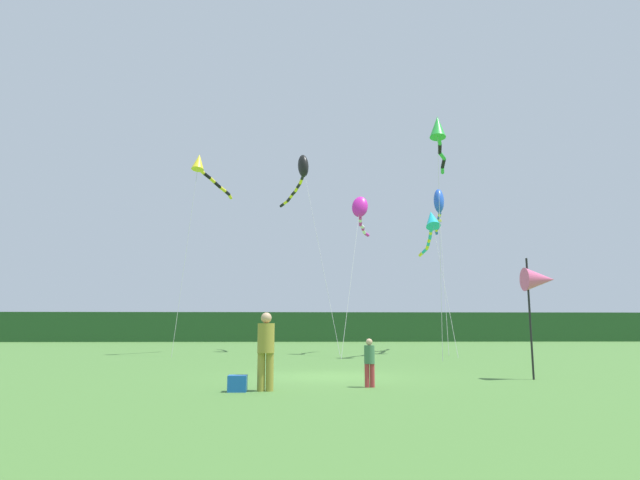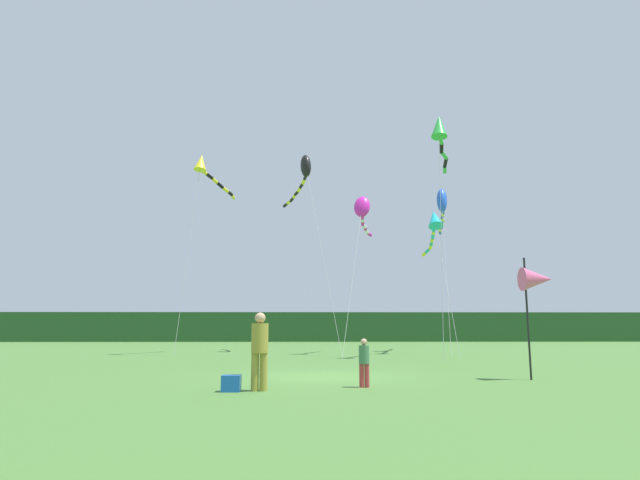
% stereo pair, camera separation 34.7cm
% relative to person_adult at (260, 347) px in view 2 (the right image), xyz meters
% --- Properties ---
extents(ground_plane, '(120.00, 120.00, 0.00)m').
position_rel_person_adult_xyz_m(ground_plane, '(1.67, 3.88, -1.03)').
color(ground_plane, '#477533').
extents(distant_treeline, '(108.00, 2.81, 3.24)m').
position_rel_person_adult_xyz_m(distant_treeline, '(1.67, 48.88, 0.59)').
color(distant_treeline, '#234C23').
rests_on(distant_treeline, ground).
extents(person_adult, '(0.40, 0.40, 1.83)m').
position_rel_person_adult_xyz_m(person_adult, '(0.00, 0.00, 0.00)').
color(person_adult, olive).
rests_on(person_adult, ground).
extents(person_child, '(0.26, 0.26, 1.20)m').
position_rel_person_adult_xyz_m(person_child, '(2.57, 0.75, -0.35)').
color(person_child, '#B23338').
rests_on(person_child, ground).
extents(cooler_box, '(0.43, 0.36, 0.38)m').
position_rel_person_adult_xyz_m(cooler_box, '(-0.64, -0.10, -0.84)').
color(cooler_box, '#1959B2').
rests_on(cooler_box, ground).
extents(banner_flag_pole, '(0.90, 0.70, 3.53)m').
position_rel_person_adult_xyz_m(banner_flag_pole, '(7.89, 2.62, 1.83)').
color(banner_flag_pole, black).
rests_on(banner_flag_pole, ground).
extents(kite_magenta, '(2.50, 8.04, 9.26)m').
position_rel_person_adult_xyz_m(kite_magenta, '(4.37, 18.10, 7.36)').
color(kite_magenta, '#B2B2B2').
rests_on(kite_magenta, ground).
extents(kite_green, '(1.98, 5.72, 12.52)m').
position_rel_person_adult_xyz_m(kite_green, '(8.04, 13.81, 10.63)').
color(kite_green, '#B2B2B2').
rests_on(kite_green, ground).
extents(kite_blue, '(1.93, 8.77, 10.68)m').
position_rel_person_adult_xyz_m(kite_blue, '(10.00, 21.59, 8.55)').
color(kite_blue, '#B2B2B2').
rests_on(kite_blue, ground).
extents(kite_yellow, '(2.16, 5.95, 11.59)m').
position_rel_person_adult_xyz_m(kite_yellow, '(-4.93, 18.01, 9.78)').
color(kite_yellow, '#B2B2B2').
rests_on(kite_yellow, ground).
extents(kite_black, '(3.68, 9.15, 12.80)m').
position_rel_person_adult_xyz_m(kite_black, '(0.89, 21.29, 10.65)').
color(kite_black, '#B2B2B2').
rests_on(kite_black, ground).
extents(kite_cyan, '(0.98, 8.59, 8.64)m').
position_rel_person_adult_xyz_m(kite_cyan, '(8.75, 18.79, 6.71)').
color(kite_cyan, '#B2B2B2').
rests_on(kite_cyan, ground).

